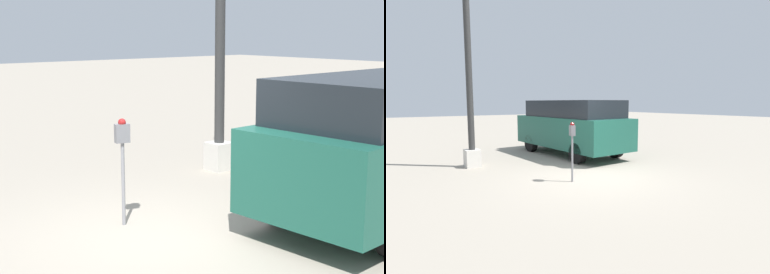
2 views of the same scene
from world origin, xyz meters
The scene contains 4 objects.
ground_plane centered at (0.00, 0.00, 0.00)m, with size 80.00×80.00×0.00m, color gray.
parking_meter_near centered at (-0.15, 0.65, 1.12)m, with size 0.22×0.16×1.53m.
lamp_post centered at (3.11, 2.28, 1.89)m, with size 0.44×0.44×5.21m.
parked_van centered at (3.23, -1.51, 1.14)m, with size 5.20×2.26×2.10m.
Camera 2 is at (-6.43, 4.77, 2.03)m, focal length 28.00 mm.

